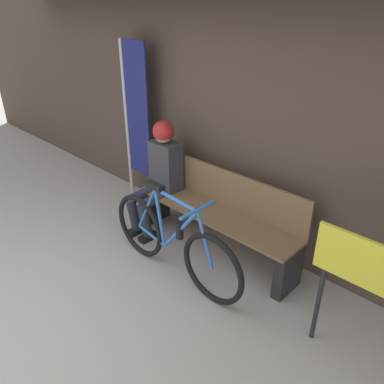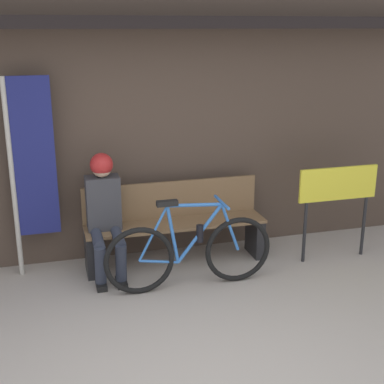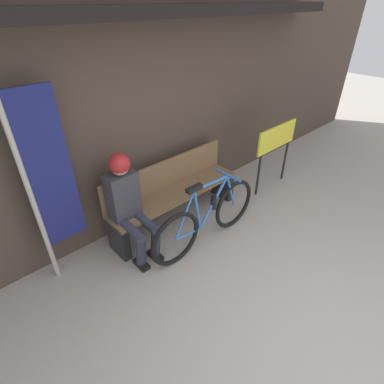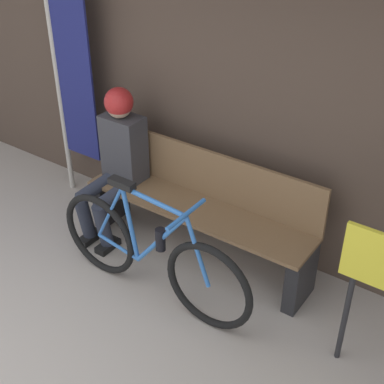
% 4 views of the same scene
% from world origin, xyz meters
% --- Properties ---
extents(storefront_wall, '(12.00, 0.56, 3.20)m').
position_xyz_m(storefront_wall, '(0.00, 2.73, 1.66)').
color(storefront_wall, '#4C3D33').
rests_on(storefront_wall, ground_plane).
extents(park_bench_near, '(1.92, 0.42, 0.87)m').
position_xyz_m(park_bench_near, '(0.40, 2.34, 0.42)').
color(park_bench_near, brown).
rests_on(park_bench_near, ground_plane).
extents(bicycle, '(1.67, 0.40, 0.91)m').
position_xyz_m(bicycle, '(0.40, 1.72, 0.37)').
color(bicycle, black).
rests_on(bicycle, ground_plane).
extents(person_seated, '(0.34, 0.61, 1.27)m').
position_xyz_m(person_seated, '(-0.34, 2.23, 0.73)').
color(person_seated, '#2D3342').
rests_on(person_seated, ground_plane).
extents(banner_pole, '(0.45, 0.05, 2.02)m').
position_xyz_m(banner_pole, '(-1.04, 2.46, 1.16)').
color(banner_pole, '#B7B2A8').
rests_on(banner_pole, ground_plane).
extents(signboard, '(0.90, 0.04, 1.04)m').
position_xyz_m(signboard, '(2.11, 1.96, 0.78)').
color(signboard, '#232326').
rests_on(signboard, ground_plane).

